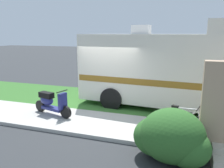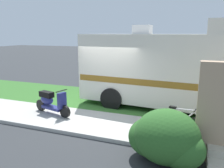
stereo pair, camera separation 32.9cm
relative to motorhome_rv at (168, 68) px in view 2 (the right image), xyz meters
name	(u,v)px [view 2 (the right image)]	position (x,y,z in m)	size (l,w,h in m)	color
ground_plane	(103,113)	(-2.20, -1.55, -1.66)	(80.00, 80.00, 0.00)	#2D3033
sidewalk	(89,122)	(-2.20, -2.75, -1.60)	(24.00, 2.00, 0.12)	#ADAAA3
grass_strip	(116,101)	(-2.20, -0.05, -1.62)	(24.00, 3.40, 0.08)	#336628
motorhome_rv	(168,68)	(0.00, 0.00, 0.00)	(6.75, 3.00, 3.48)	silver
scooter	(51,102)	(-3.80, -2.59, -1.08)	(1.70, 0.66, 0.97)	black
bicycle	(179,123)	(0.72, -2.81, -1.17)	(1.68, 0.57, 0.87)	black
pickup_truck_near	(176,69)	(-0.04, 4.70, -0.73)	(5.60, 2.30, 1.72)	#B7B29E
bush_by_porch	(166,139)	(0.53, -4.24, -1.05)	(1.82, 1.36, 1.29)	#2D6026
bottle_green	(189,130)	(1.00, -2.59, -1.43)	(0.07, 0.07, 0.25)	#19722D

